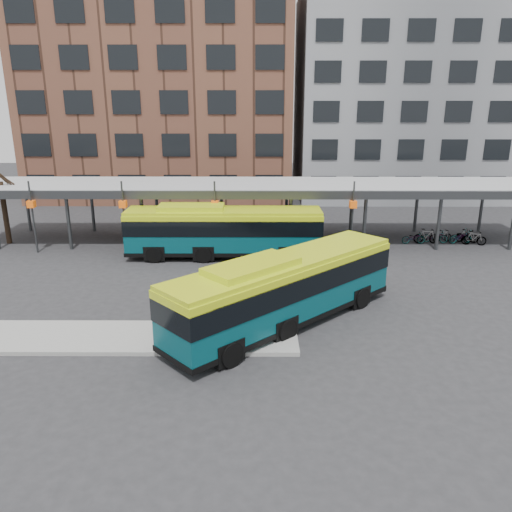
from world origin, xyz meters
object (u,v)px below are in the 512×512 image
at_px(tree, 5,210).
at_px(bus_front, 285,288).
at_px(bus_rear, 223,230).
at_px(pedestrian, 192,322).

height_order(tree, bus_front, tree).
bearing_deg(bus_rear, pedestrian, -92.22).
bearing_deg(pedestrian, tree, 68.09).
xyz_separation_m(bus_front, bus_rear, (-3.46, 10.29, 0.02)).
bearing_deg(bus_front, bus_rear, 65.30).
xyz_separation_m(bus_front, pedestrian, (-3.88, -2.24, -0.65)).
height_order(bus_rear, pedestrian, bus_rear).
distance_m(tree, pedestrian, 21.86).
bearing_deg(bus_rear, bus_front, -71.69).
distance_m(bus_front, pedestrian, 4.53).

